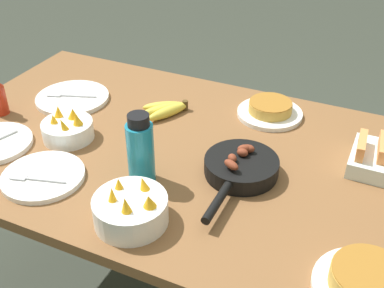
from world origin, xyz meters
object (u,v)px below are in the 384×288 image
(banana_bunch, at_px, (166,109))
(water_bottle, at_px, (141,151))
(empty_plate_near_front, at_px, (72,98))
(skillet, at_px, (241,167))
(empty_plate_far_right, at_px, (43,176))
(fruit_bowl_mango, at_px, (68,129))
(frittata_plate_center, at_px, (368,283))
(fruit_bowl_citrus, at_px, (131,209))
(frittata_plate_side, at_px, (270,110))

(banana_bunch, bearing_deg, water_bottle, -73.10)
(empty_plate_near_front, bearing_deg, banana_bunch, 8.64)
(empty_plate_near_front, distance_m, water_bottle, 0.57)
(skillet, distance_m, empty_plate_far_right, 0.57)
(skillet, distance_m, fruit_bowl_mango, 0.57)
(empty_plate_near_front, xyz_separation_m, fruit_bowl_mango, (0.15, -0.22, 0.03))
(frittata_plate_center, distance_m, fruit_bowl_citrus, 0.58)
(fruit_bowl_mango, relative_size, water_bottle, 0.76)
(empty_plate_near_front, xyz_separation_m, fruit_bowl_citrus, (0.53, -0.47, 0.03))
(frittata_plate_side, xyz_separation_m, empty_plate_near_front, (-0.69, -0.19, -0.01))
(skillet, relative_size, empty_plate_near_front, 1.40)
(skillet, bearing_deg, frittata_plate_center, 54.59)
(water_bottle, bearing_deg, fruit_bowl_citrus, -69.53)
(empty_plate_near_front, height_order, water_bottle, water_bottle)
(skillet, distance_m, fruit_bowl_citrus, 0.35)
(skillet, xyz_separation_m, frittata_plate_side, (-0.02, 0.37, -0.01))
(skillet, bearing_deg, frittata_plate_side, -176.37)
(skillet, xyz_separation_m, fruit_bowl_citrus, (-0.19, -0.30, 0.01))
(empty_plate_far_right, bearing_deg, fruit_bowl_citrus, -8.29)
(skillet, bearing_deg, fruit_bowl_citrus, -31.93)
(frittata_plate_center, bearing_deg, empty_plate_far_right, 178.37)
(frittata_plate_side, height_order, fruit_bowl_citrus, fruit_bowl_citrus)
(empty_plate_near_front, distance_m, fruit_bowl_citrus, 0.71)
(empty_plate_far_right, height_order, fruit_bowl_citrus, fruit_bowl_citrus)
(frittata_plate_center, relative_size, fruit_bowl_mango, 1.44)
(skillet, height_order, frittata_plate_side, skillet)
(empty_plate_near_front, bearing_deg, skillet, -13.44)
(frittata_plate_side, relative_size, fruit_bowl_mango, 1.38)
(skillet, xyz_separation_m, frittata_plate_center, (0.39, -0.28, -0.00))
(empty_plate_far_right, bearing_deg, water_bottle, 23.59)
(empty_plate_near_front, bearing_deg, frittata_plate_center, -22.03)
(frittata_plate_side, relative_size, fruit_bowl_citrus, 1.18)
(banana_bunch, relative_size, fruit_bowl_mango, 1.03)
(frittata_plate_center, xyz_separation_m, empty_plate_near_front, (-1.11, 0.45, -0.02))
(empty_plate_far_right, bearing_deg, fruit_bowl_mango, 107.30)
(frittata_plate_side, xyz_separation_m, water_bottle, (-0.22, -0.50, 0.08))
(empty_plate_far_right, relative_size, water_bottle, 1.10)
(frittata_plate_center, relative_size, water_bottle, 1.10)
(empty_plate_near_front, bearing_deg, frittata_plate_side, 15.69)
(frittata_plate_side, relative_size, water_bottle, 1.05)
(skillet, height_order, empty_plate_near_front, skillet)
(banana_bunch, distance_m, water_bottle, 0.39)
(fruit_bowl_citrus, relative_size, water_bottle, 0.89)
(banana_bunch, distance_m, skillet, 0.42)
(frittata_plate_side, xyz_separation_m, empty_plate_far_right, (-0.48, -0.62, -0.01))
(frittata_plate_center, height_order, empty_plate_near_front, frittata_plate_center)
(frittata_plate_center, xyz_separation_m, water_bottle, (-0.64, 0.14, 0.07))
(skillet, relative_size, water_bottle, 1.73)
(skillet, height_order, fruit_bowl_mango, fruit_bowl_mango)
(frittata_plate_center, bearing_deg, empty_plate_near_front, 157.97)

